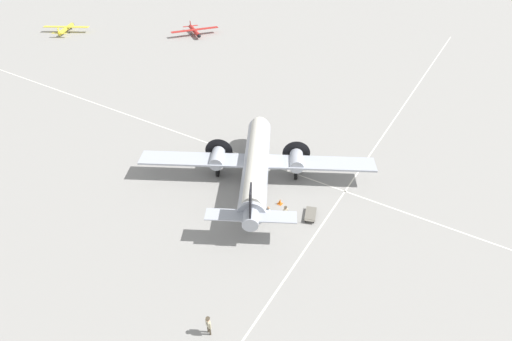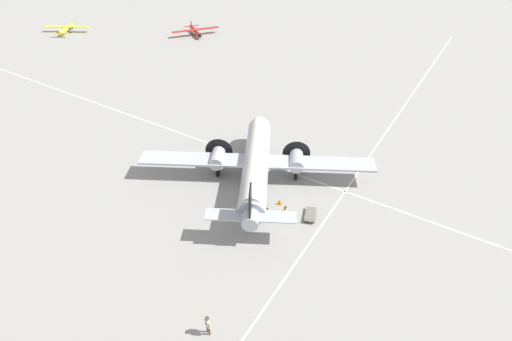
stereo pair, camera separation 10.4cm
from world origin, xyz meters
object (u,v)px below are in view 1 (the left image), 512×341
at_px(suitcase_near_door, 293,218).
at_px(light_aircraft_distant, 66,28).
at_px(passenger_boarding, 285,212).
at_px(traffic_cone, 280,202).
at_px(suitcase_upright_spare, 287,218).
at_px(airliner_main, 256,161).
at_px(crew_foreground, 208,324).
at_px(baggage_cart, 310,214).
at_px(ramp_agent, 268,212).
at_px(light_aircraft_taxiing, 195,31).

height_order(suitcase_near_door, light_aircraft_distant, light_aircraft_distant).
xyz_separation_m(passenger_boarding, traffic_cone, (1.81, 1.51, -0.79)).
distance_m(passenger_boarding, suitcase_upright_spare, 0.79).
distance_m(airliner_main, crew_foreground, 17.63).
relative_size(suitcase_upright_spare, traffic_cone, 1.09).
height_order(passenger_boarding, suitcase_upright_spare, passenger_boarding).
bearing_deg(traffic_cone, baggage_cart, -91.63).
bearing_deg(suitcase_upright_spare, baggage_cart, -44.28).
xyz_separation_m(airliner_main, traffic_cone, (-1.90, -3.87, -2.23)).
relative_size(crew_foreground, baggage_cart, 0.79).
xyz_separation_m(ramp_agent, suitcase_near_door, (1.20, -1.98, -0.74)).
bearing_deg(light_aircraft_distant, light_aircraft_taxiing, -91.42).
distance_m(ramp_agent, suitcase_near_door, 2.43).
height_order(airliner_main, passenger_boarding, airliner_main).
height_order(airliner_main, crew_foreground, airliner_main).
bearing_deg(crew_foreground, airliner_main, -50.15).
bearing_deg(baggage_cart, suitcase_near_door, 120.00).
bearing_deg(passenger_boarding, traffic_cone, 64.58).
bearing_deg(baggage_cart, airliner_main, 55.04).
relative_size(airliner_main, passenger_boarding, 13.25).
relative_size(suitcase_near_door, baggage_cart, 0.27).
xyz_separation_m(passenger_boarding, ramp_agent, (-0.78, 1.32, -0.03)).
bearing_deg(light_aircraft_distant, suitcase_upright_spare, -140.88).
height_order(crew_foreground, light_aircraft_distant, light_aircraft_distant).
bearing_deg(crew_foreground, suitcase_upright_spare, -67.96).
bearing_deg(airliner_main, light_aircraft_taxiing, 17.60).
bearing_deg(suitcase_upright_spare, passenger_boarding, 116.73).
distance_m(suitcase_near_door, light_aircraft_distant, 69.36).
xyz_separation_m(airliner_main, passenger_boarding, (-3.71, -5.38, -1.44)).
bearing_deg(light_aircraft_distant, crew_foreground, -149.79).
xyz_separation_m(suitcase_near_door, traffic_cone, (1.39, 2.17, -0.02)).
bearing_deg(light_aircraft_distant, baggage_cart, -139.17).
height_order(baggage_cart, light_aircraft_distant, light_aircraft_distant).
distance_m(light_aircraft_distant, traffic_cone, 66.84).
xyz_separation_m(light_aircraft_taxiing, traffic_cone, (-35.99, -39.21, -0.52)).
xyz_separation_m(suitcase_upright_spare, light_aircraft_distant, (25.37, 64.22, 0.48)).
distance_m(crew_foreground, suitcase_near_door, 13.15).
relative_size(suitcase_upright_spare, light_aircraft_taxiing, 0.08).
distance_m(baggage_cart, light_aircraft_distant, 69.95).
xyz_separation_m(crew_foreground, suitcase_upright_spare, (12.81, 0.69, -0.82)).
height_order(crew_foreground, baggage_cart, crew_foreground).
bearing_deg(passenger_boarding, ramp_agent, 145.31).
xyz_separation_m(suitcase_upright_spare, baggage_cart, (1.62, -1.58, -0.03)).
height_order(suitcase_upright_spare, light_aircraft_taxiing, light_aircraft_taxiing).
bearing_deg(light_aircraft_distant, ramp_agent, -142.04).
xyz_separation_m(airliner_main, crew_foreground, (-16.42, -6.27, -1.38)).
height_order(passenger_boarding, baggage_cart, passenger_boarding).
xyz_separation_m(crew_foreground, traffic_cone, (14.52, 2.40, -0.85)).
relative_size(suitcase_upright_spare, light_aircraft_distant, 0.07).
bearing_deg(traffic_cone, suitcase_near_door, -122.69).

